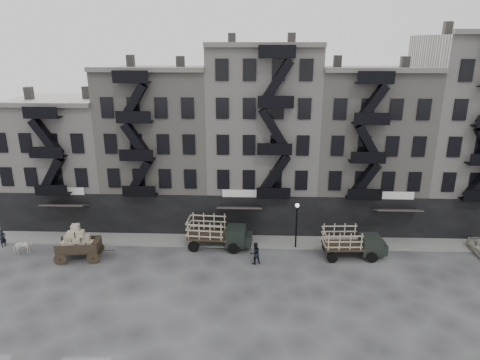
{
  "coord_description": "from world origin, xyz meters",
  "views": [
    {
      "loc": [
        -0.55,
        -31.6,
        17.53
      ],
      "look_at": [
        -1.96,
        4.0,
        5.87
      ],
      "focal_mm": 32.0,
      "sensor_mm": 36.0,
      "label": 1
    }
  ],
  "objects_px": {
    "stake_truck_east": "(352,241)",
    "pedestrian_west": "(3,238)",
    "pedestrian_mid": "(255,253)",
    "stake_truck_west": "(217,231)",
    "wagon": "(77,240)",
    "horse": "(23,247)"
  },
  "relations": [
    {
      "from": "horse",
      "to": "wagon",
      "type": "xyz_separation_m",
      "value": [
        5.05,
        -0.55,
        1.06
      ]
    },
    {
      "from": "stake_truck_west",
      "to": "pedestrian_west",
      "type": "distance_m",
      "value": 19.14
    },
    {
      "from": "stake_truck_west",
      "to": "pedestrian_west",
      "type": "height_order",
      "value": "stake_truck_west"
    },
    {
      "from": "pedestrian_west",
      "to": "pedestrian_mid",
      "type": "bearing_deg",
      "value": -66.62
    },
    {
      "from": "wagon",
      "to": "stake_truck_east",
      "type": "xyz_separation_m",
      "value": [
        23.0,
        1.28,
        -0.27
      ]
    },
    {
      "from": "stake_truck_east",
      "to": "pedestrian_west",
      "type": "bearing_deg",
      "value": 175.73
    },
    {
      "from": "pedestrian_west",
      "to": "horse",
      "type": "bearing_deg",
      "value": -90.31
    },
    {
      "from": "wagon",
      "to": "pedestrian_mid",
      "type": "bearing_deg",
      "value": -7.7
    },
    {
      "from": "stake_truck_east",
      "to": "horse",
      "type": "bearing_deg",
      "value": 178.55
    },
    {
      "from": "wagon",
      "to": "stake_truck_west",
      "type": "relative_size",
      "value": 0.68
    },
    {
      "from": "wagon",
      "to": "pedestrian_west",
      "type": "bearing_deg",
      "value": 158.45
    },
    {
      "from": "stake_truck_west",
      "to": "pedestrian_mid",
      "type": "bearing_deg",
      "value": -35.94
    },
    {
      "from": "horse",
      "to": "pedestrian_mid",
      "type": "xyz_separation_m",
      "value": [
        19.87,
        -0.75,
        0.24
      ]
    },
    {
      "from": "pedestrian_west",
      "to": "pedestrian_mid",
      "type": "relative_size",
      "value": 0.85
    },
    {
      "from": "stake_truck_west",
      "to": "pedestrian_mid",
      "type": "relative_size",
      "value": 3.03
    },
    {
      "from": "horse",
      "to": "wagon",
      "type": "bearing_deg",
      "value": -114.56
    },
    {
      "from": "horse",
      "to": "pedestrian_west",
      "type": "distance_m",
      "value": 2.94
    },
    {
      "from": "stake_truck_west",
      "to": "pedestrian_west",
      "type": "xyz_separation_m",
      "value": [
        -19.11,
        -0.59,
        -0.8
      ]
    },
    {
      "from": "stake_truck_east",
      "to": "pedestrian_mid",
      "type": "height_order",
      "value": "stake_truck_east"
    },
    {
      "from": "pedestrian_west",
      "to": "wagon",
      "type": "bearing_deg",
      "value": -75.67
    },
    {
      "from": "stake_truck_east",
      "to": "stake_truck_west",
      "type": "bearing_deg",
      "value": 170.62
    },
    {
      "from": "horse",
      "to": "stake_truck_west",
      "type": "distance_m",
      "value": 16.69
    }
  ]
}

